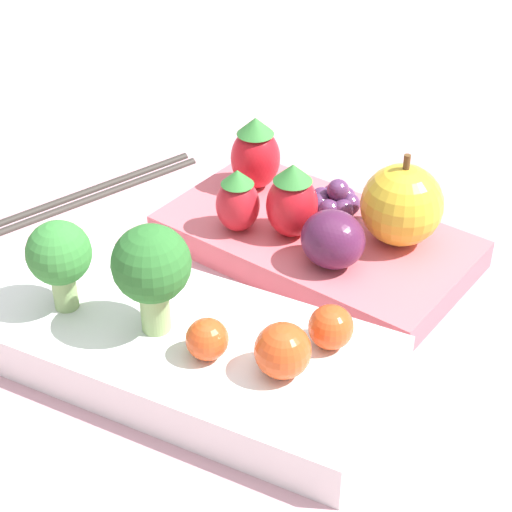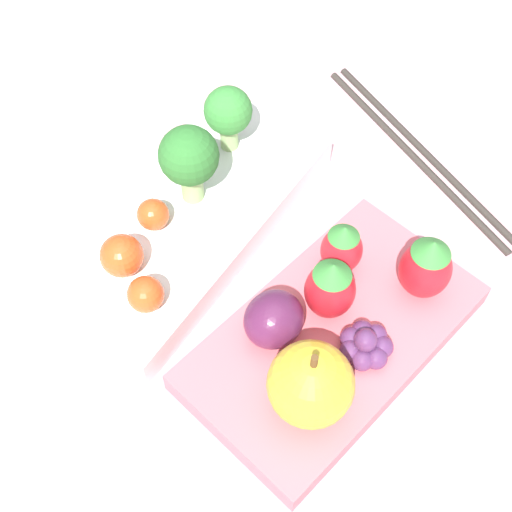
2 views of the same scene
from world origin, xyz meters
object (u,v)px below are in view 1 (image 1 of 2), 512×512
object	(u,v)px
broccoli_floret_1	(59,256)
strawberry_1	(238,201)
bento_box_fruit	(317,242)
strawberry_2	(292,201)
chopsticks_pair	(62,202)
strawberry_0	(255,154)
plum	(333,239)
apple	(402,205)
grape_cluster	(334,201)
cherry_tomato_1	(283,351)
broccoli_floret_0	(152,268)
cherry_tomato_2	(207,339)
cherry_tomato_0	(331,327)
bento_box_savoury	(183,349)

from	to	relation	value
broccoli_floret_1	strawberry_1	distance (m)	0.12
bento_box_fruit	strawberry_2	world-z (taller)	strawberry_2
broccoli_floret_1	chopsticks_pair	world-z (taller)	broccoli_floret_1
strawberry_0	plum	bearing A→B (deg)	153.07
apple	grape_cluster	world-z (taller)	apple
cherry_tomato_1	plum	world-z (taller)	same
strawberry_2	chopsticks_pair	bearing A→B (deg)	15.02
broccoli_floret_1	broccoli_floret_0	bearing A→B (deg)	-163.44
bento_box_fruit	grape_cluster	distance (m)	0.03
broccoli_floret_0	cherry_tomato_2	world-z (taller)	broccoli_floret_0
bento_box_fruit	cherry_tomato_2	world-z (taller)	cherry_tomato_2
broccoli_floret_0	apple	size ratio (longest dim) A/B	1.05
broccoli_floret_1	cherry_tomato_0	world-z (taller)	broccoli_floret_1
cherry_tomato_2	apple	bearing A→B (deg)	-97.86
grape_cluster	strawberry_0	bearing A→B (deg)	3.16
grape_cluster	broccoli_floret_1	bearing A→B (deg)	71.33
bento_box_savoury	cherry_tomato_0	distance (m)	0.08
broccoli_floret_1	plum	xyz separation A→B (m)	(-0.09, -0.12, -0.02)
grape_cluster	chopsticks_pair	distance (m)	0.19
broccoli_floret_0	chopsticks_pair	world-z (taller)	broccoli_floret_0
broccoli_floret_1	apple	bearing A→B (deg)	-122.07
chopsticks_pair	cherry_tomato_1	bearing A→B (deg)	163.70
broccoli_floret_1	cherry_tomato_0	xyz separation A→B (m)	(-0.13, -0.06, -0.02)
cherry_tomato_1	grape_cluster	xyz separation A→B (m)	(0.06, -0.15, -0.01)
broccoli_floret_0	broccoli_floret_1	distance (m)	0.05
chopsticks_pair	apple	bearing A→B (deg)	-160.59
bento_box_fruit	broccoli_floret_0	size ratio (longest dim) A/B	3.11
bento_box_fruit	chopsticks_pair	xyz separation A→B (m)	(0.17, 0.06, -0.01)
strawberry_2	plum	xyz separation A→B (m)	(-0.04, 0.01, -0.01)
bento_box_savoury	strawberry_0	world-z (taller)	strawberry_0
broccoli_floret_0	cherry_tomato_0	bearing A→B (deg)	-151.80
strawberry_0	strawberry_1	size ratio (longest dim) A/B	1.21
broccoli_floret_0	chopsticks_pair	xyz separation A→B (m)	(0.16, -0.08, -0.06)
strawberry_1	bento_box_fruit	bearing A→B (deg)	-144.59
bento_box_fruit	plum	xyz separation A→B (m)	(-0.03, 0.03, 0.03)
bento_box_savoury	strawberry_2	xyz separation A→B (m)	(0.01, -0.12, 0.03)
bento_box_fruit	strawberry_0	size ratio (longest dim) A/B	3.77
cherry_tomato_1	strawberry_0	size ratio (longest dim) A/B	0.55
bento_box_savoury	bento_box_fruit	xyz separation A→B (m)	(0.00, -0.13, -0.00)
grape_cluster	plum	bearing A→B (deg)	120.96
strawberry_2	plum	distance (m)	0.04
bento_box_fruit	cherry_tomato_0	world-z (taller)	cherry_tomato_0
apple	bento_box_fruit	bearing A→B (deg)	23.45
broccoli_floret_1	grape_cluster	size ratio (longest dim) A/B	1.57
plum	strawberry_1	bearing A→B (deg)	2.57
cherry_tomato_2	strawberry_1	world-z (taller)	strawberry_1
cherry_tomato_2	grape_cluster	distance (m)	0.16
cherry_tomato_2	bento_box_fruit	bearing A→B (deg)	-80.19
bento_box_fruit	cherry_tomato_0	xyz separation A→B (m)	(-0.07, 0.09, 0.03)
broccoli_floret_1	strawberry_1	world-z (taller)	broccoli_floret_1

